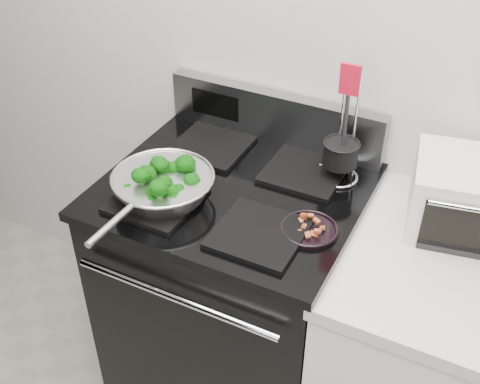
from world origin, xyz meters
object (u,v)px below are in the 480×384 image
Objects in this scene: skillet at (163,184)px; utensil_holder at (340,160)px; gas_range at (234,291)px; toaster_oven at (477,198)px; bacon_plate at (309,226)px.

utensil_holder is at bearing 39.52° from skillet.
gas_range is 2.29× the size of skillet.
utensil_holder reaches higher than skillet.
skillet is 1.25× the size of utensil_holder.
skillet is (-0.16, -0.15, 0.51)m from gas_range.
toaster_oven is at bearing -3.54° from utensil_holder.
utensil_holder reaches higher than gas_range.
toaster_oven reaches higher than skillet.
skillet is 1.23× the size of toaster_oven.
gas_range reaches higher than toaster_oven.
gas_range is 2.87× the size of utensil_holder.
skillet is at bearing -137.15° from gas_range.
gas_range reaches higher than bacon_plate.
utensil_holder is at bearing 167.23° from toaster_oven.
utensil_holder is (0.43, 0.33, 0.02)m from skillet.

